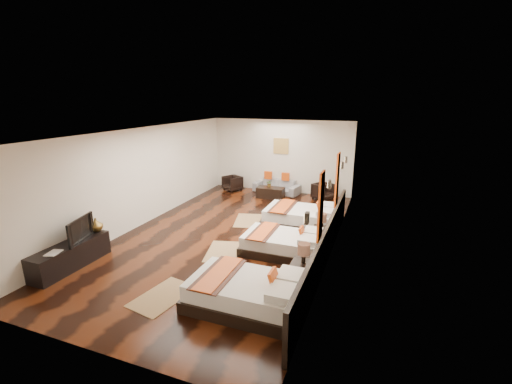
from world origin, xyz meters
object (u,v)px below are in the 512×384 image
at_px(bed_near, 248,293).
at_px(tv_console, 71,255).
at_px(bed_far, 302,217).
at_px(nightstand_b, 321,235).
at_px(nightstand_a, 303,271).
at_px(book, 48,253).
at_px(coffee_table, 271,193).
at_px(table_plant, 269,184).
at_px(bed_mid, 284,243).
at_px(sofa, 277,186).
at_px(armchair_left, 232,183).
at_px(tv, 77,229).
at_px(figurine, 96,225).
at_px(armchair_right, 323,191).

distance_m(bed_near, tv_console, 4.20).
xyz_separation_m(bed_far, tv_console, (-4.20, -4.20, -0.00)).
distance_m(bed_far, nightstand_b, 1.39).
bearing_deg(nightstand_a, bed_far, 103.28).
distance_m(book, coffee_table, 7.52).
height_order(tv_console, table_plant, table_plant).
xyz_separation_m(bed_mid, sofa, (-1.76, 5.04, 0.01)).
xyz_separation_m(tv_console, armchair_left, (0.67, 7.08, 0.02)).
bearing_deg(bed_far, bed_mid, -90.08).
height_order(sofa, table_plant, table_plant).
relative_size(nightstand_b, tv, 0.93).
bearing_deg(book, nightstand_a, 17.24).
relative_size(tv_console, coffee_table, 1.80).
bearing_deg(bed_near, nightstand_a, 53.88).
bearing_deg(figurine, tv, -84.98).
height_order(bed_far, sofa, bed_far).
xyz_separation_m(nightstand_a, tv, (-4.89, -0.83, 0.50)).
bearing_deg(coffee_table, tv_console, -110.25).
distance_m(tv, armchair_left, 6.92).
height_order(book, armchair_right, armchair_right).
bearing_deg(bed_near, coffee_table, 104.95).
xyz_separation_m(bed_far, nightstand_a, (0.75, -3.17, 0.04)).
relative_size(bed_far, book, 6.80).
height_order(bed_near, table_plant, bed_near).
xyz_separation_m(nightstand_a, nightstand_b, (0.00, 2.00, -0.01)).
bearing_deg(tv, book, 160.00).
bearing_deg(bed_far, armchair_right, 88.02).
relative_size(nightstand_b, tv_console, 0.48).
distance_m(tv_console, table_plant, 7.08).
height_order(bed_near, nightstand_a, nightstand_a).
bearing_deg(tv, tv_console, 150.50).
height_order(nightstand_b, tv_console, nightstand_b).
bearing_deg(sofa, bed_mid, -59.63).
height_order(bed_near, coffee_table, bed_near).
bearing_deg(bed_near, book, -173.08).
relative_size(tv_console, table_plant, 7.06).
height_order(bed_near, armchair_right, bed_near).
bearing_deg(table_plant, book, -108.25).
distance_m(bed_near, book, 4.24).
bearing_deg(book, nightstand_b, 35.53).
relative_size(figurine, sofa, 0.18).
height_order(tv_console, tv, tv).
bearing_deg(bed_mid, figurine, -159.92).
bearing_deg(bed_mid, book, -146.17).
xyz_separation_m(bed_mid, armchair_right, (0.10, 4.79, 0.05)).
bearing_deg(nightstand_b, armchair_left, 136.59).
distance_m(book, table_plant, 7.55).
bearing_deg(nightstand_a, coffee_table, 114.25).
distance_m(bed_mid, nightstand_a, 1.48).
bearing_deg(bed_mid, nightstand_a, -59.53).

